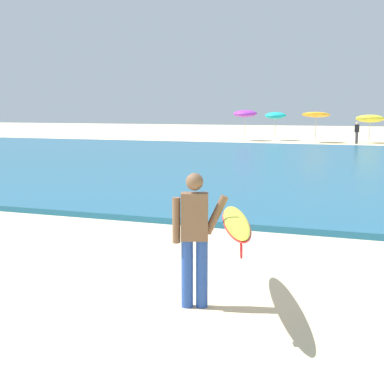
{
  "coord_description": "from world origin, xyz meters",
  "views": [
    {
      "loc": [
        4.96,
        -7.18,
        2.52
      ],
      "look_at": [
        1.44,
        1.94,
        1.1
      ],
      "focal_mm": 53.72,
      "sensor_mm": 36.0,
      "label": 1
    }
  ],
  "objects_px": {
    "beach_umbrella_0": "(245,114)",
    "beachgoer_near_row_right": "(357,132)",
    "beach_umbrella_1": "(275,116)",
    "surfer_with_board": "(216,228)",
    "beach_umbrella_2": "(316,115)",
    "beach_umbrella_3": "(370,119)"
  },
  "relations": [
    {
      "from": "beach_umbrella_0",
      "to": "beachgoer_near_row_right",
      "type": "bearing_deg",
      "value": -7.3
    },
    {
      "from": "beach_umbrella_1",
      "to": "beachgoer_near_row_right",
      "type": "bearing_deg",
      "value": -21.1
    },
    {
      "from": "beachgoer_near_row_right",
      "to": "surfer_with_board",
      "type": "bearing_deg",
      "value": -87.46
    },
    {
      "from": "beach_umbrella_1",
      "to": "beach_umbrella_2",
      "type": "bearing_deg",
      "value": -28.96
    },
    {
      "from": "beach_umbrella_1",
      "to": "beachgoer_near_row_right",
      "type": "distance_m",
      "value": 7.16
    },
    {
      "from": "beach_umbrella_3",
      "to": "beachgoer_near_row_right",
      "type": "relative_size",
      "value": 1.37
    },
    {
      "from": "beach_umbrella_1",
      "to": "beachgoer_near_row_right",
      "type": "height_order",
      "value": "beach_umbrella_1"
    },
    {
      "from": "beach_umbrella_0",
      "to": "beach_umbrella_1",
      "type": "height_order",
      "value": "beach_umbrella_0"
    },
    {
      "from": "beach_umbrella_0",
      "to": "beach_umbrella_3",
      "type": "height_order",
      "value": "beach_umbrella_0"
    },
    {
      "from": "beach_umbrella_0",
      "to": "beach_umbrella_1",
      "type": "xyz_separation_m",
      "value": [
        2.12,
        1.43,
        -0.16
      ]
    },
    {
      "from": "beach_umbrella_2",
      "to": "beach_umbrella_3",
      "type": "relative_size",
      "value": 1.09
    },
    {
      "from": "surfer_with_board",
      "to": "beach_umbrella_0",
      "type": "distance_m",
      "value": 39.05
    },
    {
      "from": "beach_umbrella_1",
      "to": "beach_umbrella_2",
      "type": "height_order",
      "value": "beach_umbrella_2"
    },
    {
      "from": "beach_umbrella_2",
      "to": "beachgoer_near_row_right",
      "type": "distance_m",
      "value": 3.35
    },
    {
      "from": "surfer_with_board",
      "to": "beach_umbrella_1",
      "type": "distance_m",
      "value": 39.93
    },
    {
      "from": "beach_umbrella_1",
      "to": "beach_umbrella_3",
      "type": "xyz_separation_m",
      "value": [
        7.38,
        -1.23,
        -0.18
      ]
    },
    {
      "from": "beach_umbrella_1",
      "to": "beachgoer_near_row_right",
      "type": "relative_size",
      "value": 1.46
    },
    {
      "from": "beach_umbrella_1",
      "to": "beach_umbrella_3",
      "type": "distance_m",
      "value": 7.49
    },
    {
      "from": "surfer_with_board",
      "to": "beach_umbrella_1",
      "type": "bearing_deg",
      "value": 101.88
    },
    {
      "from": "surfer_with_board",
      "to": "beach_umbrella_2",
      "type": "xyz_separation_m",
      "value": [
        -4.68,
        37.11,
        1.04
      ]
    },
    {
      "from": "beach_umbrella_3",
      "to": "beach_umbrella_2",
      "type": "bearing_deg",
      "value": -169.25
    },
    {
      "from": "beachgoer_near_row_right",
      "to": "beach_umbrella_2",
      "type": "bearing_deg",
      "value": 169.12
    }
  ]
}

